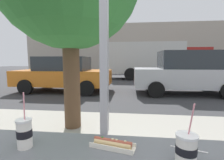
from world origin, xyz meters
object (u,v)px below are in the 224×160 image
hotdog_tray_near (113,144)px  parked_car_orange (64,74)px  box_truck (155,59)px  parked_car_silver (185,73)px  soda_cup_left (24,133)px  soda_cup_right (186,149)px

hotdog_tray_near → parked_car_orange: bearing=114.7°
parked_car_orange → box_truck: 7.58m
parked_car_orange → parked_car_silver: 5.41m
hotdog_tray_near → box_truck: size_ratio=0.04×
parked_car_orange → soda_cup_left: bearing=-69.2°
parked_car_silver → box_truck: bearing=95.0°
soda_cup_right → parked_car_orange: bearing=116.9°
soda_cup_right → box_truck: box_truck is taller
soda_cup_left → parked_car_orange: bearing=110.8°
soda_cup_left → soda_cup_right: (0.86, -0.06, -0.01)m
soda_cup_left → box_truck: box_truck is taller
parked_car_orange → box_truck: (4.91, 5.73, 0.71)m
hotdog_tray_near → parked_car_silver: size_ratio=0.06×
soda_cup_right → parked_car_silver: 6.92m
hotdog_tray_near → parked_car_orange: (-2.99, 6.49, -0.15)m
soda_cup_left → box_truck: (2.42, 12.28, 0.50)m
soda_cup_left → hotdog_tray_near: 0.50m
soda_cup_left → parked_car_orange: size_ratio=0.08×
hotdog_tray_near → parked_car_silver: (2.42, 6.49, -0.06)m
soda_cup_left → box_truck: 12.52m
box_truck → soda_cup_left: bearing=-101.1°
soda_cup_left → hotdog_tray_near: size_ratio=1.21×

